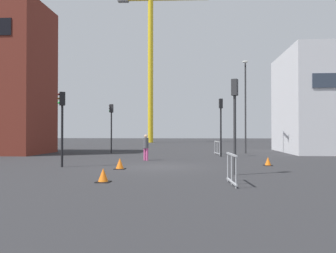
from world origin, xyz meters
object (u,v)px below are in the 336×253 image
traffic_light_near (235,111)px  traffic_cone_on_verge (103,176)px  traffic_light_corner (221,118)px  pedestrian_walking (146,145)px  traffic_light_island (62,117)px  traffic_light_far (111,121)px  streetlamp_tall (245,100)px  traffic_cone_striped (268,162)px  construction_crane (152,47)px  traffic_cone_orange (120,164)px

traffic_light_near → traffic_cone_on_verge: 6.19m
traffic_light_corner → pedestrian_walking: bearing=-143.3°
traffic_light_island → traffic_light_far: size_ratio=0.94×
streetlamp_tall → pedestrian_walking: 11.09m
streetlamp_tall → pedestrian_walking: size_ratio=4.53×
traffic_light_far → traffic_cone_on_verge: size_ratio=8.04×
traffic_cone_striped → traffic_light_far: bearing=137.5°
traffic_light_corner → traffic_light_far: 9.63m
construction_crane → traffic_light_island: 44.12m
construction_crane → traffic_light_near: (9.01, -44.73, -13.47)m
traffic_cone_striped → construction_crane: bearing=105.6°
traffic_cone_orange → traffic_cone_on_verge: size_ratio=1.05×
traffic_light_near → traffic_cone_striped: bearing=62.6°
traffic_light_far → pedestrian_walking: size_ratio=2.52×
traffic_light_near → traffic_light_far: (-8.81, 14.48, 0.05)m
traffic_light_corner → pedestrian_walking: size_ratio=2.58×
traffic_light_far → streetlamp_tall: bearing=1.8°
traffic_light_island → traffic_cone_striped: 11.25m
traffic_light_near → traffic_light_island: (-8.62, 2.75, -0.10)m
construction_crane → pedestrian_walking: size_ratio=15.19×
pedestrian_walking → traffic_cone_striped: (7.09, -2.97, -0.75)m
streetlamp_tall → traffic_light_island: streetlamp_tall is taller
traffic_light_near → pedestrian_walking: bearing=123.5°
traffic_light_far → pedestrian_walking: (3.96, -7.17, -1.83)m
traffic_light_island → traffic_cone_orange: 4.09m
streetlamp_tall → traffic_light_corner: streetlamp_tall is taller
traffic_light_corner → traffic_light_far: traffic_light_corner is taller
traffic_light_near → pedestrian_walking: traffic_light_near is taller
traffic_light_far → traffic_cone_striped: traffic_light_far is taller
traffic_light_corner → traffic_cone_on_verge: (-5.23, -13.63, -2.61)m
traffic_light_island → construction_crane: bearing=90.5°
traffic_light_near → traffic_light_island: bearing=162.3°
traffic_cone_on_verge → construction_crane: bearing=94.8°
construction_crane → traffic_cone_orange: size_ratio=46.18×
streetlamp_tall → traffic_light_far: (-11.32, -0.36, -1.69)m
traffic_light_island → traffic_cone_striped: size_ratio=8.43×
traffic_light_near → pedestrian_walking: size_ratio=2.47×
pedestrian_walking → traffic_cone_orange: pedestrian_walking is taller
construction_crane → traffic_light_corner: size_ratio=5.90×
construction_crane → traffic_cone_striped: bearing=-74.4°
traffic_light_near → traffic_cone_orange: bearing=160.1°
traffic_light_near → traffic_light_far: traffic_light_far is taller
traffic_light_far → traffic_cone_orange: traffic_light_far is taller
traffic_light_near → traffic_cone_on_verge: bearing=-152.9°
pedestrian_walking → traffic_light_corner: bearing=36.7°
traffic_light_near → pedestrian_walking: 8.95m
traffic_light_near → traffic_light_far: bearing=121.3°
streetlamp_tall → traffic_light_corner: 4.72m
streetlamp_tall → traffic_cone_striped: bearing=-91.4°
traffic_cone_striped → traffic_cone_orange: (-7.64, -2.38, 0.04)m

